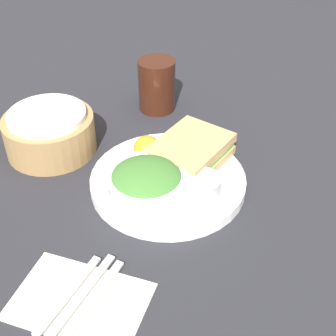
# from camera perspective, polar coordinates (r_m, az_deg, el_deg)

# --- Properties ---
(ground_plane) EXTENTS (4.00, 4.00, 0.00)m
(ground_plane) POSITION_cam_1_polar(r_m,az_deg,el_deg) (0.86, 0.00, -2.18)
(ground_plane) COLOR #232328
(plate) EXTENTS (0.28, 0.28, 0.02)m
(plate) POSITION_cam_1_polar(r_m,az_deg,el_deg) (0.85, 0.00, -1.63)
(plate) COLOR white
(plate) RESTS_ON ground_plane
(sandwich) EXTENTS (0.17, 0.15, 0.05)m
(sandwich) POSITION_cam_1_polar(r_m,az_deg,el_deg) (0.87, 2.75, 1.97)
(sandwich) COLOR tan
(sandwich) RESTS_ON plate
(salad_bowl) EXTENTS (0.14, 0.14, 0.06)m
(salad_bowl) POSITION_cam_1_polar(r_m,az_deg,el_deg) (0.79, -2.62, -1.81)
(salad_bowl) COLOR silver
(salad_bowl) RESTS_ON plate
(dressing_cup) EXTENTS (0.07, 0.07, 0.04)m
(dressing_cup) POSITION_cam_1_polar(r_m,az_deg,el_deg) (0.80, 4.11, -2.33)
(dressing_cup) COLOR #B7B7BC
(dressing_cup) RESTS_ON plate
(orange_wedge) EXTENTS (0.05, 0.05, 0.05)m
(orange_wedge) POSITION_cam_1_polar(r_m,az_deg,el_deg) (0.87, -2.56, 2.36)
(orange_wedge) COLOR orange
(orange_wedge) RESTS_ON plate
(drink_glass) EXTENTS (0.08, 0.08, 0.12)m
(drink_glass) POSITION_cam_1_polar(r_m,az_deg,el_deg) (1.06, -1.38, 10.07)
(drink_glass) COLOR #38190F
(drink_glass) RESTS_ON ground_plane
(bread_basket) EXTENTS (0.18, 0.18, 0.09)m
(bread_basket) POSITION_cam_1_polar(r_m,az_deg,el_deg) (0.96, -14.22, 4.26)
(bread_basket) COLOR #997547
(bread_basket) RESTS_ON ground_plane
(napkin) EXTENTS (0.13, 0.19, 0.00)m
(napkin) POSITION_cam_1_polar(r_m,az_deg,el_deg) (0.70, -10.71, -15.61)
(napkin) COLOR beige
(napkin) RESTS_ON ground_plane
(fork) EXTENTS (0.17, 0.03, 0.01)m
(fork) POSITION_cam_1_polar(r_m,az_deg,el_deg) (0.69, -9.48, -15.99)
(fork) COLOR silver
(fork) RESTS_ON napkin
(knife) EXTENTS (0.17, 0.03, 0.01)m
(knife) POSITION_cam_1_polar(r_m,az_deg,el_deg) (0.69, -10.76, -15.39)
(knife) COLOR silver
(knife) RESTS_ON napkin
(spoon) EXTENTS (0.15, 0.03, 0.01)m
(spoon) POSITION_cam_1_polar(r_m,az_deg,el_deg) (0.70, -12.00, -14.80)
(spoon) COLOR silver
(spoon) RESTS_ON napkin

